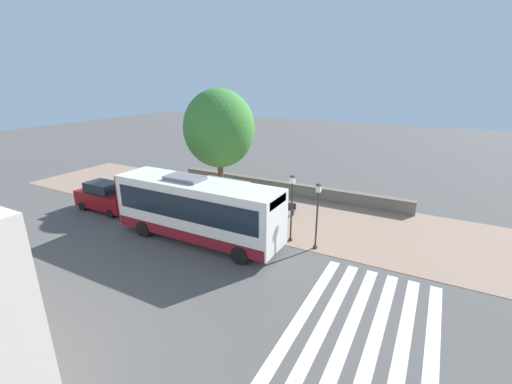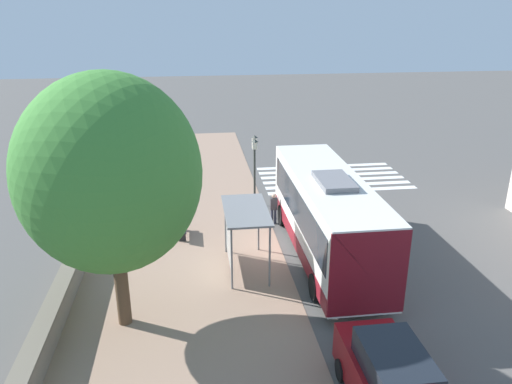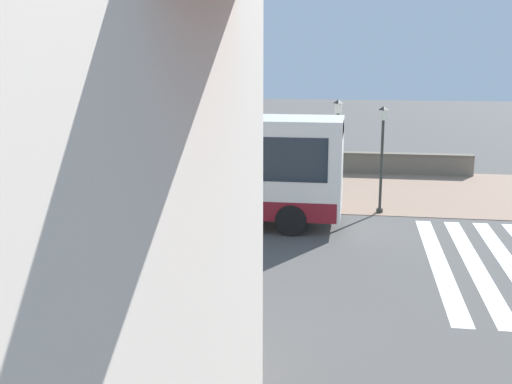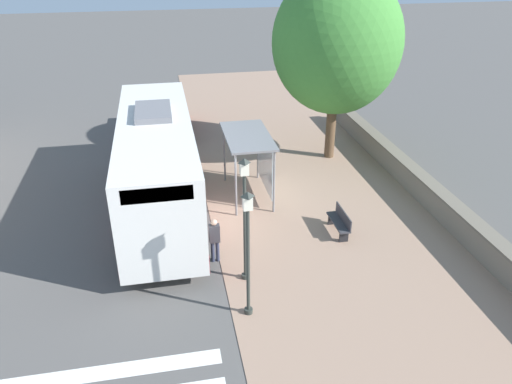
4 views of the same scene
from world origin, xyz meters
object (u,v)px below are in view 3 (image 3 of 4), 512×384
Objects in this scene: bench at (293,177)px; street_lamp_far at (337,145)px; bus_shelter at (199,144)px; pedestrian at (304,189)px; bus at (189,165)px; shade_tree at (153,61)px; street_lamp_near at (382,150)px.

street_lamp_far is at bearing 27.82° from bench.
bus_shelter is 2.16× the size of pedestrian.
bus is at bearing -63.73° from street_lamp_far.
pedestrian is 1.05× the size of bench.
shade_tree is at bearing -130.24° from pedestrian.
bus is at bearing 25.15° from shade_tree.
bus is at bearing 8.57° from bus_shelter.
street_lamp_near is 0.46× the size of shade_tree.
bench is (-6.17, 2.93, -1.51)m from bus.
bus is 6.54× the size of pedestrian.
shade_tree reaches higher than bus_shelter.
bus_shelter reaches higher than pedestrian.
street_lamp_far is at bearing -96.94° from street_lamp_near.
street_lamp_far reaches higher than pedestrian.
bus is 3.03× the size of bus_shelter.
bus_shelter is at bearing -115.03° from pedestrian.
shade_tree is (-1.85, -6.69, 4.89)m from bench.
bus is 4.26m from pedestrian.
street_lamp_near reaches higher than pedestrian.
bus_shelter is 4.96m from pedestrian.
pedestrian is 4.65m from bench.
street_lamp_near reaches higher than bus_shelter.
bench is at bearing 154.62° from bus.
bus_shelter is at bearing -102.69° from street_lamp_far.
pedestrian is 2.04m from street_lamp_far.
street_lamp_near reaches higher than bus.
bus is 2.66× the size of street_lamp_near.
bus_shelter is at bearing -171.43° from bus.
pedestrian is 0.41× the size of street_lamp_near.
bus_shelter is 0.88× the size of street_lamp_near.
bus_shelter is 7.20m from street_lamp_near.
bench is at bearing -137.81° from street_lamp_near.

